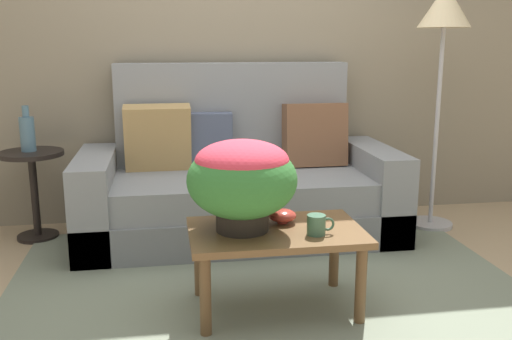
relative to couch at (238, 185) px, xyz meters
name	(u,v)px	position (x,y,z in m)	size (l,w,h in m)	color
ground_plane	(263,280)	(0.03, -0.81, -0.34)	(14.00, 14.00, 0.00)	tan
wall_back	(232,27)	(0.03, 0.48, 1.06)	(6.40, 0.12, 2.80)	gray
area_rug	(263,279)	(0.03, -0.82, -0.33)	(2.76, 1.90, 0.01)	gray
couch	(238,185)	(0.00, 0.00, 0.00)	(2.10, 0.92, 1.15)	slate
coffee_table	(276,242)	(0.03, -1.18, 0.02)	(0.83, 0.53, 0.42)	brown
side_table	(33,179)	(-1.35, 0.11, 0.07)	(0.41, 0.41, 0.60)	black
floor_lamp	(444,28)	(1.38, -0.07, 1.05)	(0.35, 0.35, 1.66)	#B2B2B7
potted_plant	(242,177)	(-0.14, -1.16, 0.34)	(0.52, 0.52, 0.44)	black
coffee_mug	(317,225)	(0.20, -1.28, 0.13)	(0.13, 0.09, 0.09)	#3D664C
snack_bowl	(282,216)	(0.08, -1.09, 0.12)	(0.14, 0.14, 0.07)	#B2382D
table_vase	(27,133)	(-1.36, 0.12, 0.38)	(0.09, 0.09, 0.30)	slate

